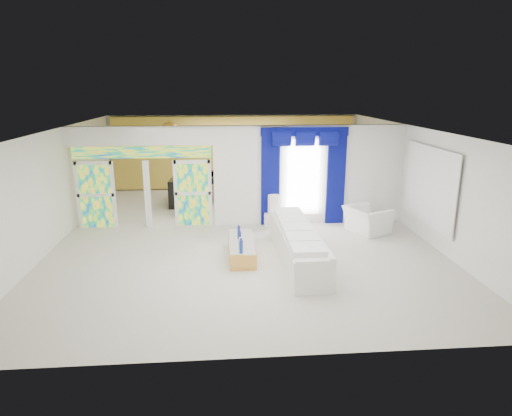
{
  "coord_description": "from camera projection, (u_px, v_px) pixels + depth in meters",
  "views": [
    {
      "loc": [
        -0.57,
        -11.97,
        4.08
      ],
      "look_at": [
        0.3,
        -1.2,
        1.1
      ],
      "focal_mm": 30.86,
      "sensor_mm": 36.0,
      "label": 1
    }
  ],
  "objects": [
    {
      "name": "window_pane",
      "position": [
        303.0,
        177.0,
        13.26
      ],
      "size": [
        1.0,
        0.02,
        2.3
      ],
      "primitive_type": "cube",
      "color": "white",
      "rests_on": "dividing_wall"
    },
    {
      "name": "piano_bench",
      "position": [
        191.0,
        210.0,
        14.51
      ],
      "size": [
        0.94,
        0.42,
        0.3
      ],
      "primitive_type": "cube",
      "rotation": [
        0.0,
        0.0,
        -0.07
      ],
      "color": "black",
      "rests_on": "ground"
    },
    {
      "name": "dividing_header",
      "position": [
        141.0,
        136.0,
        12.65
      ],
      "size": [
        4.3,
        0.18,
        0.55
      ],
      "primitive_type": "cube",
      "color": "white",
      "rests_on": "dividing_wall"
    },
    {
      "name": "white_sofa",
      "position": [
        297.0,
        245.0,
        10.68
      ],
      "size": [
        0.9,
        3.89,
        0.74
      ],
      "primitive_type": "cube",
      "rotation": [
        0.0,
        0.0,
        0.02
      ],
      "color": "white",
      "rests_on": "ground"
    },
    {
      "name": "chandelier",
      "position": [
        169.0,
        130.0,
        15.02
      ],
      "size": [
        0.6,
        0.6,
        0.6
      ],
      "primitive_type": "sphere",
      "color": "gold",
      "rests_on": "ceiling"
    },
    {
      "name": "gold_curtains",
      "position": [
        235.0,
        153.0,
        17.9
      ],
      "size": [
        9.7,
        0.12,
        2.9
      ],
      "primitive_type": "cube",
      "color": "gold",
      "rests_on": "ground"
    },
    {
      "name": "armchair",
      "position": [
        367.0,
        220.0,
        12.7
      ],
      "size": [
        1.37,
        1.45,
        0.75
      ],
      "primitive_type": "imported",
      "rotation": [
        0.0,
        0.0,
        1.97
      ],
      "color": "white",
      "rests_on": "ground"
    },
    {
      "name": "dividing_wall",
      "position": [
        311.0,
        175.0,
        13.36
      ],
      "size": [
        5.7,
        0.18,
        3.0
      ],
      "primitive_type": "cube",
      "color": "white",
      "rests_on": "ground"
    },
    {
      "name": "blue_pelmet",
      "position": [
        305.0,
        132.0,
        12.87
      ],
      "size": [
        2.6,
        0.12,
        0.25
      ],
      "primitive_type": "cube",
      "color": "#030944",
      "rests_on": "dividing_wall"
    },
    {
      "name": "table_lamp",
      "position": [
        274.0,
        205.0,
        13.17
      ],
      "size": [
        0.36,
        0.36,
        0.58
      ],
      "primitive_type": "cylinder",
      "color": "silver",
      "rests_on": "console_table"
    },
    {
      "name": "stained_panel_left",
      "position": [
        96.0,
        195.0,
        12.99
      ],
      "size": [
        0.95,
        0.04,
        2.0
      ],
      "primitive_type": "cube",
      "color": "#994C3F",
      "rests_on": "ground"
    },
    {
      "name": "stained_transom",
      "position": [
        142.0,
        152.0,
        12.77
      ],
      "size": [
        4.0,
        0.05,
        0.35
      ],
      "primitive_type": "cube",
      "color": "#994C3F",
      "rests_on": "dividing_header"
    },
    {
      "name": "blue_drape_right",
      "position": [
        336.0,
        179.0,
        13.32
      ],
      "size": [
        0.55,
        0.1,
        2.8
      ],
      "primitive_type": "cube",
      "color": "#030944",
      "rests_on": "ground"
    },
    {
      "name": "tv_console",
      "position": [
        102.0,
        199.0,
        14.86
      ],
      "size": [
        0.66,
        0.62,
        0.85
      ],
      "primitive_type": "cube",
      "rotation": [
        0.0,
        0.0,
        -0.16
      ],
      "color": "tan",
      "rests_on": "ground"
    },
    {
      "name": "floor",
      "position": [
        242.0,
        234.0,
        12.63
      ],
      "size": [
        12.0,
        12.0,
        0.0
      ],
      "primitive_type": "plane",
      "color": "#B7AF9E",
      "rests_on": "ground"
    },
    {
      "name": "wall_mirror",
      "position": [
        430.0,
        186.0,
        11.64
      ],
      "size": [
        0.04,
        2.7,
        1.9
      ],
      "primitive_type": "cube",
      "color": "white",
      "rests_on": "ground"
    },
    {
      "name": "decanters",
      "position": [
        240.0,
        240.0,
        10.66
      ],
      "size": [
        0.1,
        1.28,
        0.24
      ],
      "color": "silver",
      "rests_on": "coffee_table"
    },
    {
      "name": "blue_drape_left",
      "position": [
        270.0,
        180.0,
        13.17
      ],
      "size": [
        0.55,
        0.1,
        2.8
      ],
      "primitive_type": "cube",
      "color": "#030944",
      "rests_on": "ground"
    },
    {
      "name": "console_table",
      "position": [
        283.0,
        220.0,
        13.32
      ],
      "size": [
        1.2,
        0.52,
        0.39
      ],
      "primitive_type": "cube",
      "rotation": [
        0.0,
        0.0,
        -0.13
      ],
      "color": "silver",
      "rests_on": "ground"
    },
    {
      "name": "coffee_table",
      "position": [
        241.0,
        249.0,
        10.91
      ],
      "size": [
        0.64,
        1.82,
        0.4
      ],
      "primitive_type": "cube",
      "rotation": [
        0.0,
        0.0,
        0.02
      ],
      "color": "gold",
      "rests_on": "ground"
    },
    {
      "name": "stained_panel_right",
      "position": [
        193.0,
        193.0,
        13.22
      ],
      "size": [
        0.95,
        0.04,
        2.0
      ],
      "primitive_type": "cube",
      "color": "#994C3F",
      "rests_on": "ground"
    },
    {
      "name": "grand_piano",
      "position": [
        193.0,
        190.0,
        15.95
      ],
      "size": [
        1.6,
        2.02,
        0.97
      ],
      "primitive_type": "cube",
      "rotation": [
        0.0,
        0.0,
        -0.07
      ],
      "color": "black",
      "rests_on": "ground"
    }
  ]
}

